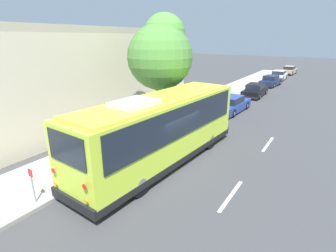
# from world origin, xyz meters

# --- Properties ---
(ground_plane) EXTENTS (160.00, 160.00, 0.00)m
(ground_plane) POSITION_xyz_m (0.00, 0.00, 0.00)
(ground_plane) COLOR #3D3D3F
(sidewalk_slab) EXTENTS (80.00, 3.28, 0.15)m
(sidewalk_slab) POSITION_xyz_m (0.00, 3.56, 0.07)
(sidewalk_slab) COLOR #A3A099
(sidewalk_slab) RESTS_ON ground
(curb_strip) EXTENTS (80.00, 0.14, 0.15)m
(curb_strip) POSITION_xyz_m (0.00, 1.85, 0.07)
(curb_strip) COLOR gray
(curb_strip) RESTS_ON ground
(shuttle_bus) EXTENTS (9.99, 3.04, 3.35)m
(shuttle_bus) POSITION_xyz_m (0.14, 0.28, 1.79)
(shuttle_bus) COLOR #BCDB38
(shuttle_bus) RESTS_ON ground
(parked_sedan_blue) EXTENTS (4.72, 1.93, 1.28)m
(parked_sedan_blue) POSITION_xyz_m (10.61, 0.65, 0.59)
(parked_sedan_blue) COLOR navy
(parked_sedan_blue) RESTS_ON ground
(parked_sedan_black) EXTENTS (4.60, 1.81, 1.26)m
(parked_sedan_black) POSITION_xyz_m (17.61, 0.64, 0.58)
(parked_sedan_black) COLOR black
(parked_sedan_black) RESTS_ON ground
(parked_sedan_navy) EXTENTS (4.32, 1.99, 1.28)m
(parked_sedan_navy) POSITION_xyz_m (24.58, 0.65, 0.59)
(parked_sedan_navy) COLOR #19234C
(parked_sedan_navy) RESTS_ON ground
(parked_sedan_white) EXTENTS (4.20, 1.83, 1.28)m
(parked_sedan_white) POSITION_xyz_m (30.33, 0.83, 0.59)
(parked_sedan_white) COLOR silver
(parked_sedan_white) RESTS_ON ground
(parked_sedan_tan) EXTENTS (4.41, 1.91, 1.30)m
(parked_sedan_tan) POSITION_xyz_m (37.38, 0.56, 0.60)
(parked_sedan_tan) COLOR tan
(parked_sedan_tan) RESTS_ON ground
(street_tree) EXTENTS (3.93, 3.93, 6.96)m
(street_tree) POSITION_xyz_m (4.25, 3.08, 4.79)
(street_tree) COLOR brown
(street_tree) RESTS_ON sidewalk_slab
(sign_post_near) EXTENTS (0.06, 0.22, 1.31)m
(sign_post_near) POSITION_xyz_m (-5.13, 2.13, 0.83)
(sign_post_near) COLOR gray
(sign_post_near) RESTS_ON sidewalk_slab
(sign_post_far) EXTENTS (0.06, 0.06, 1.16)m
(sign_post_far) POSITION_xyz_m (-3.37, 2.13, 0.73)
(sign_post_far) COLOR gray
(sign_post_far) RESTS_ON sidewalk_slab
(fire_hydrant) EXTENTS (0.22, 0.22, 0.81)m
(fire_hydrant) POSITION_xyz_m (6.65, 2.46, 0.55)
(fire_hydrant) COLOR gold
(fire_hydrant) RESTS_ON sidewalk_slab
(building_backdrop) EXTENTS (21.67, 7.85, 6.33)m
(building_backdrop) POSITION_xyz_m (1.70, 10.03, 2.97)
(building_backdrop) COLOR beige
(building_backdrop) RESTS_ON ground
(lane_stripe_mid) EXTENTS (2.40, 0.14, 0.01)m
(lane_stripe_mid) POSITION_xyz_m (-0.78, -3.50, 0.00)
(lane_stripe_mid) COLOR silver
(lane_stripe_mid) RESTS_ON ground
(lane_stripe_ahead) EXTENTS (2.40, 0.14, 0.01)m
(lane_stripe_ahead) POSITION_xyz_m (5.22, -3.50, 0.00)
(lane_stripe_ahead) COLOR silver
(lane_stripe_ahead) RESTS_ON ground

